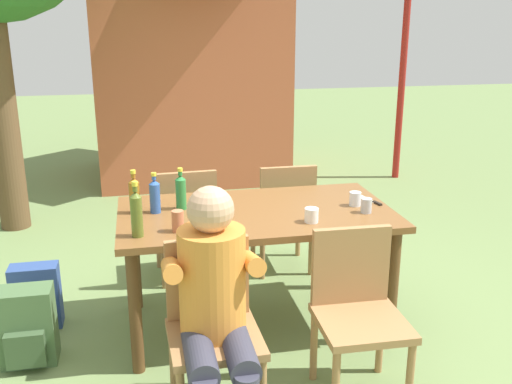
{
  "coord_description": "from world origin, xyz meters",
  "views": [
    {
      "loc": [
        -0.67,
        -3.29,
        1.92
      ],
      "look_at": [
        0.0,
        0.0,
        0.89
      ],
      "focal_mm": 40.77,
      "sensor_mm": 36.0,
      "label": 1
    }
  ],
  "objects_px": {
    "lamp_post": "(407,5)",
    "chair_far_left": "(186,218)",
    "bottle_olive": "(136,213)",
    "cup_terracotta": "(178,221)",
    "chair_near_left": "(212,320)",
    "cup_steel": "(366,206)",
    "table_knife": "(371,201)",
    "bottle_green": "(181,191)",
    "backpack_by_far_side": "(27,328)",
    "bottle_amber": "(134,195)",
    "chair_near_right": "(357,305)",
    "brick_kiosk": "(189,53)",
    "person_in_white_shirt": "(215,299)",
    "cup_glass": "(355,199)",
    "dining_table": "(256,225)",
    "cup_white": "(311,215)",
    "backpack_by_near_side": "(36,298)",
    "chair_far_right": "(284,211)",
    "bottle_blue": "(155,196)"
  },
  "relations": [
    {
      "from": "backpack_by_near_side",
      "to": "lamp_post",
      "type": "xyz_separation_m",
      "value": [
        3.78,
        2.91,
        1.82
      ]
    },
    {
      "from": "cup_glass",
      "to": "cup_steel",
      "type": "relative_size",
      "value": 0.99
    },
    {
      "from": "person_in_white_shirt",
      "to": "bottle_amber",
      "type": "height_order",
      "value": "person_in_white_shirt"
    },
    {
      "from": "chair_near_right",
      "to": "brick_kiosk",
      "type": "distance_m",
      "value": 4.78
    },
    {
      "from": "chair_near_left",
      "to": "cup_terracotta",
      "type": "height_order",
      "value": "cup_terracotta"
    },
    {
      "from": "chair_near_left",
      "to": "cup_steel",
      "type": "height_order",
      "value": "chair_near_left"
    },
    {
      "from": "person_in_white_shirt",
      "to": "bottle_olive",
      "type": "bearing_deg",
      "value": 120.3
    },
    {
      "from": "person_in_white_shirt",
      "to": "table_knife",
      "type": "xyz_separation_m",
      "value": [
        1.14,
        0.9,
        0.12
      ]
    },
    {
      "from": "chair_far_right",
      "to": "cup_white",
      "type": "relative_size",
      "value": 10.36
    },
    {
      "from": "bottle_green",
      "to": "cup_white",
      "type": "xyz_separation_m",
      "value": [
        0.72,
        -0.39,
        -0.07
      ]
    },
    {
      "from": "dining_table",
      "to": "cup_steel",
      "type": "bearing_deg",
      "value": -14.52
    },
    {
      "from": "cup_glass",
      "to": "brick_kiosk",
      "type": "xyz_separation_m",
      "value": [
        -0.66,
        3.93,
        0.66
      ]
    },
    {
      "from": "cup_white",
      "to": "backpack_by_near_side",
      "type": "height_order",
      "value": "cup_white"
    },
    {
      "from": "bottle_amber",
      "to": "cup_white",
      "type": "distance_m",
      "value": 1.06
    },
    {
      "from": "person_in_white_shirt",
      "to": "backpack_by_far_side",
      "type": "xyz_separation_m",
      "value": [
        -0.98,
        0.7,
        -0.44
      ]
    },
    {
      "from": "chair_far_right",
      "to": "chair_near_right",
      "type": "xyz_separation_m",
      "value": [
        0.0,
        -1.52,
        0.0
      ]
    },
    {
      "from": "bottle_blue",
      "to": "chair_far_right",
      "type": "bearing_deg",
      "value": 34.5
    },
    {
      "from": "chair_far_right",
      "to": "bottle_green",
      "type": "height_order",
      "value": "bottle_green"
    },
    {
      "from": "bottle_amber",
      "to": "brick_kiosk",
      "type": "bearing_deg",
      "value": 79.64
    },
    {
      "from": "chair_far_right",
      "to": "bottle_olive",
      "type": "relative_size",
      "value": 2.82
    },
    {
      "from": "dining_table",
      "to": "chair_near_right",
      "type": "relative_size",
      "value": 1.91
    },
    {
      "from": "chair_near_left",
      "to": "backpack_by_far_side",
      "type": "distance_m",
      "value": 1.18
    },
    {
      "from": "bottle_amber",
      "to": "cup_glass",
      "type": "distance_m",
      "value": 1.36
    },
    {
      "from": "chair_far_left",
      "to": "chair_near_right",
      "type": "bearing_deg",
      "value": -63.88
    },
    {
      "from": "bottle_amber",
      "to": "cup_steel",
      "type": "xyz_separation_m",
      "value": [
        1.37,
        -0.27,
        -0.07
      ]
    },
    {
      "from": "chair_near_right",
      "to": "table_knife",
      "type": "distance_m",
      "value": 0.93
    },
    {
      "from": "cup_glass",
      "to": "dining_table",
      "type": "bearing_deg",
      "value": 177.69
    },
    {
      "from": "cup_white",
      "to": "backpack_by_near_side",
      "type": "distance_m",
      "value": 1.83
    },
    {
      "from": "bottle_amber",
      "to": "cup_glass",
      "type": "xyz_separation_m",
      "value": [
        1.35,
        -0.13,
        -0.07
      ]
    },
    {
      "from": "chair_far_left",
      "to": "bottle_olive",
      "type": "bearing_deg",
      "value": -108.03
    },
    {
      "from": "bottle_olive",
      "to": "table_knife",
      "type": "xyz_separation_m",
      "value": [
        1.48,
        0.33,
        -0.13
      ]
    },
    {
      "from": "cup_terracotta",
      "to": "table_knife",
      "type": "relative_size",
      "value": 0.5
    },
    {
      "from": "bottle_green",
      "to": "chair_far_left",
      "type": "bearing_deg",
      "value": 83.33
    },
    {
      "from": "bottle_blue",
      "to": "cup_terracotta",
      "type": "bearing_deg",
      "value": -72.5
    },
    {
      "from": "chair_near_right",
      "to": "cup_white",
      "type": "bearing_deg",
      "value": 101.68
    },
    {
      "from": "bottle_olive",
      "to": "backpack_by_far_side",
      "type": "xyz_separation_m",
      "value": [
        -0.65,
        0.12,
        -0.69
      ]
    },
    {
      "from": "chair_far_left",
      "to": "lamp_post",
      "type": "distance_m",
      "value": 3.97
    },
    {
      "from": "cup_terracotta",
      "to": "backpack_by_far_side",
      "type": "bearing_deg",
      "value": 173.92
    },
    {
      "from": "chair_far_left",
      "to": "cup_glass",
      "type": "relative_size",
      "value": 9.84
    },
    {
      "from": "bottle_olive",
      "to": "cup_terracotta",
      "type": "xyz_separation_m",
      "value": [
        0.22,
        0.03,
        -0.07
      ]
    },
    {
      "from": "lamp_post",
      "to": "chair_far_left",
      "type": "bearing_deg",
      "value": -139.25
    },
    {
      "from": "table_knife",
      "to": "bottle_green",
      "type": "bearing_deg",
      "value": 175.58
    },
    {
      "from": "chair_far_left",
      "to": "brick_kiosk",
      "type": "bearing_deg",
      "value": 83.8
    },
    {
      "from": "chair_near_left",
      "to": "cup_white",
      "type": "height_order",
      "value": "chair_near_left"
    },
    {
      "from": "chair_far_left",
      "to": "chair_near_right",
      "type": "height_order",
      "value": "same"
    },
    {
      "from": "dining_table",
      "to": "cup_steel",
      "type": "distance_m",
      "value": 0.68
    },
    {
      "from": "bottle_green",
      "to": "cup_steel",
      "type": "height_order",
      "value": "bottle_green"
    },
    {
      "from": "chair_far_left",
      "to": "brick_kiosk",
      "type": "distance_m",
      "value": 3.31
    },
    {
      "from": "chair_far_left",
      "to": "lamp_post",
      "type": "xyz_separation_m",
      "value": [
        2.77,
        2.39,
        1.53
      ]
    },
    {
      "from": "bottle_olive",
      "to": "brick_kiosk",
      "type": "distance_m",
      "value": 4.29
    }
  ]
}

